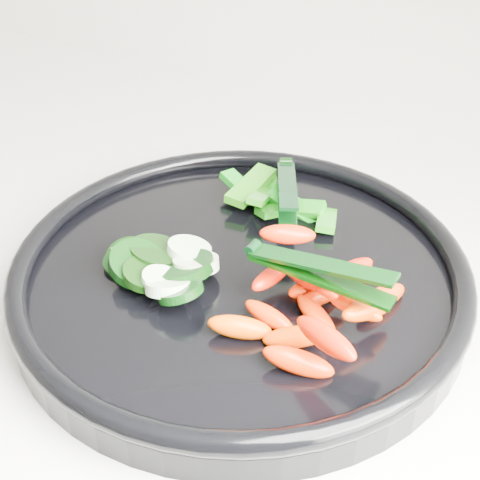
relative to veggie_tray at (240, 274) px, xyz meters
The scene contains 7 objects.
counter 0.70m from the veggie_tray, behind, with size 2.02×0.62×0.93m.
veggie_tray is the anchor object (origin of this frame).
cucumber_pile 0.07m from the veggie_tray, 146.39° to the right, with size 0.12×0.10×0.04m.
carrot_pile 0.08m from the veggie_tray, 15.53° to the right, with size 0.13×0.15×0.06m.
pepper_pile 0.10m from the veggie_tray, 103.29° to the left, with size 0.13×0.08×0.03m.
tong_carrot 0.10m from the veggie_tray, 17.90° to the right, with size 0.11×0.02×0.02m.
tong_pepper 0.10m from the veggie_tray, 95.61° to the left, with size 0.07×0.11×0.02m.
Camera 1 is at (0.73, 1.26, 1.29)m, focal length 50.00 mm.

